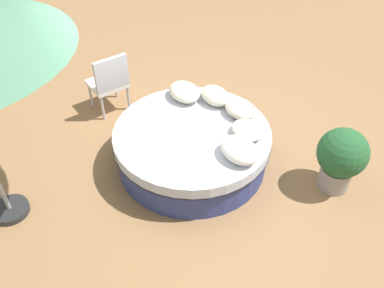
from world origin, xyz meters
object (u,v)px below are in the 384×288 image
throw_pillow_1 (247,130)px  throw_pillow_4 (185,92)px  throw_pillow_2 (240,109)px  patio_chair (109,80)px  throw_pillow_3 (215,96)px  throw_pillow_0 (240,150)px  planter (341,157)px  round_bed (192,147)px

throw_pillow_1 → throw_pillow_4: size_ratio=0.86×
throw_pillow_2 → patio_chair: 2.05m
throw_pillow_2 → throw_pillow_3: bearing=-165.5°
throw_pillow_0 → patio_chair: patio_chair is taller
throw_pillow_2 → patio_chair: bearing=-147.5°
throw_pillow_2 → patio_chair: size_ratio=0.47×
planter → throw_pillow_0: bearing=-121.5°
round_bed → throw_pillow_2: (0.06, 0.73, 0.36)m
throw_pillow_3 → throw_pillow_0: bearing=-21.7°
throw_pillow_4 → planter: bearing=25.0°
throw_pillow_0 → throw_pillow_3: (-1.06, 0.42, -0.00)m
throw_pillow_4 → throw_pillow_0: bearing=-5.0°
round_bed → throw_pillow_3: throw_pillow_3 is taller
throw_pillow_1 → throw_pillow_3: 0.80m
throw_pillow_1 → patio_chair: size_ratio=0.44×
patio_chair → planter: bearing=-63.7°
throw_pillow_0 → throw_pillow_1: throw_pillow_0 is taller
throw_pillow_2 → planter: (1.29, 0.53, -0.15)m
throw_pillow_3 → throw_pillow_4: bearing=-135.8°
patio_chair → planter: size_ratio=1.12×
throw_pillow_2 → throw_pillow_4: bearing=-150.6°
throw_pillow_1 → throw_pillow_4: 1.13m
round_bed → throw_pillow_3: bearing=119.7°
round_bed → throw_pillow_2: size_ratio=4.41×
throw_pillow_3 → throw_pillow_4: throw_pillow_4 is taller
throw_pillow_0 → throw_pillow_3: bearing=158.3°
throw_pillow_0 → throw_pillow_1: (-0.26, 0.34, -0.03)m
throw_pillow_1 → round_bed: bearing=-129.6°
throw_pillow_1 → throw_pillow_4: (-1.11, -0.22, 0.03)m
throw_pillow_3 → throw_pillow_4: 0.43m
round_bed → throw_pillow_1: (0.44, 0.54, 0.35)m
throw_pillow_3 → patio_chair: 1.64m
throw_pillow_2 → throw_pillow_3: throw_pillow_3 is taller
throw_pillow_3 → planter: (1.71, 0.64, -0.16)m
throw_pillow_2 → round_bed: bearing=-95.0°
round_bed → patio_chair: patio_chair is taller
throw_pillow_0 → throw_pillow_2: bearing=140.5°
throw_pillow_0 → throw_pillow_4: (-1.37, 0.12, -0.00)m
throw_pillow_0 → planter: planter is taller
throw_pillow_2 → throw_pillow_4: 0.83m
round_bed → throw_pillow_0: size_ratio=3.94×
round_bed → throw_pillow_4: (-0.66, 0.32, 0.38)m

